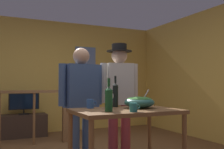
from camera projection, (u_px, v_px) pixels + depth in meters
The scene contains 15 objects.
back_wall at pixel (40, 76), 5.78m from camera, with size 5.58×0.10×2.50m, color gold.
side_wall_right at pixel (197, 75), 5.26m from camera, with size 0.10×4.01×2.50m, color gold.
framed_picture at pixel (85, 60), 6.18m from camera, with size 0.50×0.03×0.60m, color slate.
stair_railing at pixel (11, 110), 4.42m from camera, with size 2.90×0.10×1.01m.
tv_console at pixel (24, 126), 5.26m from camera, with size 0.90×0.40×0.45m, color #38281E.
flat_screen_tv at pixel (24, 102), 5.25m from camera, with size 0.59×0.12×0.43m.
serving_table at pixel (126, 118), 2.78m from camera, with size 1.11×0.74×0.80m.
salad_bowl at pixel (139, 102), 2.93m from camera, with size 0.34×0.34×0.21m.
wine_glass at pixel (110, 97), 2.85m from camera, with size 0.09×0.09×0.19m.
wine_bottle_dark at pixel (115, 94), 3.07m from camera, with size 0.07×0.07×0.37m.
wine_bottle_green at pixel (109, 98), 2.55m from camera, with size 0.08×0.08×0.33m.
mug_blue at pixel (90, 104), 2.91m from camera, with size 0.12×0.08×0.10m.
mug_teal at pixel (134, 107), 2.52m from camera, with size 0.11×0.08×0.09m.
person_standing_left at pixel (81, 97), 3.31m from camera, with size 0.60×0.28×1.53m.
person_standing_right at pixel (119, 93), 3.54m from camera, with size 0.53×0.35×1.62m.
Camera 1 is at (-0.98, -3.24, 1.07)m, focal length 41.66 mm.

